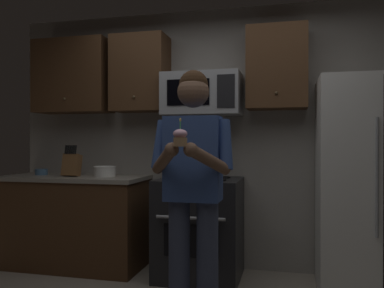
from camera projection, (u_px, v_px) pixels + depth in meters
The scene contains 11 objects.
wall_back at pixel (222, 138), 4.07m from camera, with size 4.40×0.10×2.60m, color gray.
oven_range at pixel (200, 228), 3.73m from camera, with size 0.76×0.70×0.93m.
microwave at pixel (202, 94), 3.84m from camera, with size 0.74×0.41×0.40m.
refrigerator at pixel (374, 186), 3.33m from camera, with size 0.90×0.75×1.80m.
cabinet_row_upper at pixel (147, 74), 4.02m from camera, with size 2.78×0.36×0.76m.
counter_left at pixel (75, 221), 4.05m from camera, with size 1.44×0.66×0.92m.
knife_block at pixel (72, 165), 4.00m from camera, with size 0.16×0.15×0.32m.
bowl_large_white at pixel (105, 171), 3.96m from camera, with size 0.22×0.22×0.10m.
bowl_small_colored at pixel (41, 172), 4.16m from camera, with size 0.13×0.13×0.06m.
person at pixel (193, 181), 2.75m from camera, with size 0.60×0.48×1.76m.
cupcake at pixel (180, 137), 2.43m from camera, with size 0.09×0.09×0.17m.
Camera 1 is at (0.66, -2.28, 1.27)m, focal length 37.43 mm.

